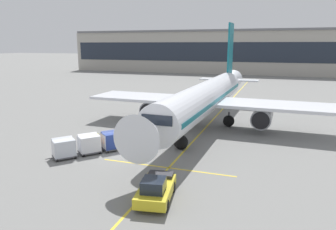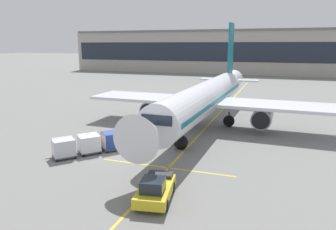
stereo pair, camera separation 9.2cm
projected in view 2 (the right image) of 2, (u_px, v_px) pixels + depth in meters
name	position (u px, v px, depth m)	size (l,w,h in m)	color
ground_plane	(124.00, 153.00, 30.85)	(600.00, 600.00, 0.00)	slate
parked_airplane	(206.00, 98.00, 40.40)	(30.95, 40.75, 13.83)	silver
belt_loader	(146.00, 136.00, 33.77)	(4.44, 4.87, 2.89)	silver
baggage_cart_lead	(112.00, 140.00, 31.76)	(2.51, 2.61, 1.91)	#515156
baggage_cart_second	(89.00, 143.00, 30.71)	(2.51, 2.61, 1.91)	#515156
baggage_cart_third	(64.00, 148.00, 29.45)	(2.51, 2.61, 1.91)	#515156
pushback_tug	(155.00, 189.00, 21.39)	(2.79, 4.69, 1.83)	gold
ground_crew_by_loader	(134.00, 138.00, 32.63)	(0.57, 0.27, 1.74)	#514C42
ground_crew_by_carts	(105.00, 142.00, 31.17)	(0.40, 0.50, 1.74)	#514C42
ground_crew_marshaller	(98.00, 141.00, 31.54)	(0.56, 0.32, 1.74)	#333847
safety_cone_engine_keepout	(148.00, 119.00, 44.08)	(0.53, 0.53, 0.61)	black
apron_guidance_line_lead_in	(206.00, 128.00, 40.47)	(0.20, 110.00, 0.01)	yellow
apron_guidance_line_stop_bar	(166.00, 167.00, 27.32)	(12.00, 0.20, 0.01)	yellow
terminal_building	(205.00, 52.00, 120.49)	(102.12, 16.05, 15.50)	#A8A399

